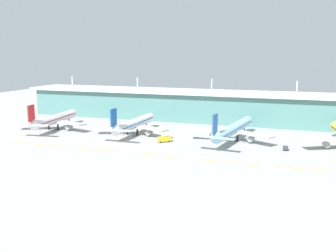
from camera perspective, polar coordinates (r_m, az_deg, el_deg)
name	(u,v)px	position (r m, az deg, el deg)	size (l,w,h in m)	color
ground_plane	(162,156)	(185.71, -0.91, -4.41)	(600.00, 600.00, 0.00)	#9E9E99
terminal_building	(213,106)	(280.57, 6.57, 2.88)	(288.00, 34.00, 30.57)	slate
airliner_nearest	(54,119)	(260.03, -16.20, 0.92)	(48.43, 60.43, 18.90)	white
airliner_near_middle	(133,124)	(234.53, -5.07, 0.30)	(48.80, 59.26, 18.90)	white
airliner_far_middle	(233,129)	(220.53, 9.39, -0.45)	(48.46, 68.67, 18.90)	#9ED1EA
taxiway_stripe_west	(38,144)	(220.87, -18.36, -2.54)	(28.00, 0.70, 0.04)	yellow
taxiway_stripe_mid_west	(94,149)	(201.92, -10.73, -3.37)	(28.00, 0.70, 0.04)	yellow
taxiway_stripe_centre	(156,155)	(187.29, -1.71, -4.28)	(28.00, 0.70, 0.04)	yellow
taxiway_stripe_mid_east	(227,162)	(178.02, 8.57, -5.18)	(28.00, 0.70, 0.04)	yellow
taxiway_stripe_east	(308,169)	(174.98, 19.60, -5.96)	(28.00, 0.70, 0.04)	yellow
fuel_truck	(164,138)	(214.48, -0.55, -1.76)	(6.95, 6.91, 4.95)	gold
pushback_tug	(286,148)	(205.66, 16.69, -3.07)	(2.82, 4.58, 1.85)	#333842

